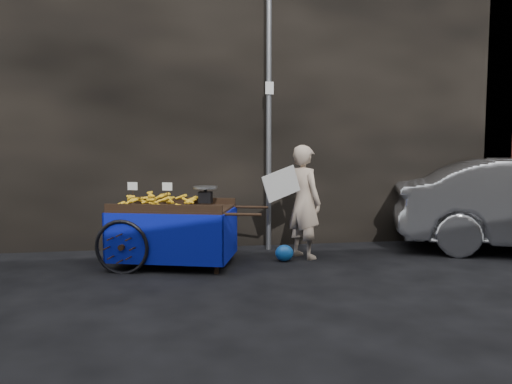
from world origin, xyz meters
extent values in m
plane|color=black|center=(0.00, 0.00, 0.00)|extent=(80.00, 80.00, 0.00)
cube|color=black|center=(-1.00, 2.60, 2.50)|extent=(11.00, 2.00, 5.00)
cylinder|color=slate|center=(0.30, 1.30, 2.00)|extent=(0.08, 0.08, 4.00)
cube|color=white|center=(0.30, 1.25, 2.40)|extent=(0.12, 0.02, 0.18)
cube|color=black|center=(-1.11, 0.48, 0.74)|extent=(1.68, 1.30, 0.06)
cube|color=black|center=(-0.98, 0.90, 0.80)|extent=(1.42, 0.46, 0.09)
cube|color=black|center=(-1.23, 0.07, 0.80)|extent=(1.42, 0.46, 0.09)
cube|color=black|center=(-0.59, -0.05, 0.37)|extent=(0.06, 0.06, 0.74)
cube|color=black|center=(-0.38, 0.65, 0.37)|extent=(0.06, 0.06, 0.74)
cylinder|color=black|center=(-0.28, -0.15, 0.74)|extent=(0.45, 0.17, 0.04)
cylinder|color=black|center=(-0.07, 0.56, 0.74)|extent=(0.45, 0.17, 0.04)
torus|color=black|center=(-1.73, 0.15, 0.32)|extent=(0.68, 0.24, 0.69)
torus|color=black|center=(-1.45, 1.11, 0.32)|extent=(0.68, 0.24, 0.69)
cylinder|color=black|center=(-1.59, 0.63, 0.32)|extent=(0.34, 1.00, 0.05)
cube|color=#081697|center=(-1.24, 0.03, 0.42)|extent=(1.45, 0.45, 0.63)
cube|color=#081697|center=(-0.97, 0.93, 0.42)|extent=(1.45, 0.45, 0.63)
cube|color=#081697|center=(-1.82, 0.70, 0.42)|extent=(0.29, 0.92, 0.63)
cube|color=#081697|center=(-0.39, 0.27, 0.42)|extent=(0.29, 0.92, 0.63)
cube|color=black|center=(-0.69, 0.41, 0.89)|extent=(0.20, 0.17, 0.15)
cylinder|color=silver|center=(-0.69, 0.41, 1.02)|extent=(0.39, 0.39, 0.03)
cube|color=white|center=(-1.62, 0.53, 1.04)|extent=(0.13, 0.05, 0.10)
cube|color=white|center=(-1.18, 0.40, 1.04)|extent=(0.13, 0.05, 0.10)
imported|color=tan|center=(0.68, 0.66, 0.78)|extent=(0.61, 0.68, 1.57)
cube|color=silver|center=(0.31, 0.44, 1.06)|extent=(0.56, 0.19, 0.50)
ellipsoid|color=blue|center=(0.37, 0.47, 0.11)|extent=(0.25, 0.20, 0.22)
camera|label=1|loc=(-1.05, -6.02, 1.55)|focal=35.00mm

